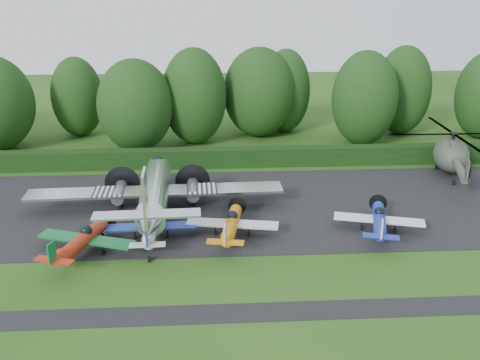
{
  "coord_description": "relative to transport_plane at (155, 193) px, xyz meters",
  "views": [
    {
      "loc": [
        -0.55,
        -33.59,
        19.41
      ],
      "look_at": [
        2.01,
        10.25,
        2.5
      ],
      "focal_mm": 40.0,
      "sensor_mm": 36.0,
      "label": 1
    }
  ],
  "objects": [
    {
      "name": "helicopter",
      "position": [
        29.69,
        8.55,
        0.35
      ],
      "size": [
        13.54,
        15.85,
        4.36
      ],
      "rotation": [
        0.0,
        0.0,
        0.28
      ],
      "color": "#3D4635",
      "rests_on": "ground"
    },
    {
      "name": "ground",
      "position": [
        5.39,
        -8.87,
        -2.0
      ],
      "size": [
        160.0,
        160.0,
        0.0
      ],
      "primitive_type": "plane",
      "color": "#1E4914",
      "rests_on": "ground"
    },
    {
      "name": "taxiway_verge",
      "position": [
        5.39,
        -14.87,
        -1.99
      ],
      "size": [
        70.0,
        2.0,
        0.0
      ],
      "primitive_type": "cube",
      "color": "black",
      "rests_on": "ground"
    },
    {
      "name": "tree_3",
      "position": [
        3.05,
        20.88,
        3.79
      ],
      "size": [
        7.72,
        7.72,
        11.6
      ],
      "color": "black",
      "rests_on": "ground"
    },
    {
      "name": "tree_1",
      "position": [
        -3.67,
        18.38,
        3.36
      ],
      "size": [
        8.68,
        8.68,
        10.72
      ],
      "color": "black",
      "rests_on": "ground"
    },
    {
      "name": "tree_8",
      "position": [
        11.09,
        23.75,
        3.61
      ],
      "size": [
        9.0,
        9.0,
        11.23
      ],
      "color": "black",
      "rests_on": "ground"
    },
    {
      "name": "tree_5",
      "position": [
        14.65,
        25.45,
        3.38
      ],
      "size": [
        6.39,
        6.39,
        10.77
      ],
      "color": "black",
      "rests_on": "ground"
    },
    {
      "name": "light_plane_orange",
      "position": [
        6.37,
        -4.74,
        -0.83
      ],
      "size": [
        7.27,
        7.65,
        2.8
      ],
      "rotation": [
        0.0,
        0.0,
        0.17
      ],
      "color": "orange",
      "rests_on": "ground"
    },
    {
      "name": "light_plane_red",
      "position": [
        -4.7,
        -6.83,
        -0.8
      ],
      "size": [
        7.5,
        7.88,
        2.88
      ],
      "rotation": [
        0.0,
        0.0,
        0.33
      ],
      "color": "#A1270E",
      "rests_on": "ground"
    },
    {
      "name": "transport_plane",
      "position": [
        0.0,
        0.0,
        0.0
      ],
      "size": [
        22.34,
        17.13,
        7.16
      ],
      "rotation": [
        0.0,
        0.0,
        -0.03
      ],
      "color": "silver",
      "rests_on": "ground"
    },
    {
      "name": "apron",
      "position": [
        5.39,
        1.13,
        -1.99
      ],
      "size": [
        70.0,
        18.0,
        0.01
      ],
      "primitive_type": "cube",
      "color": "black",
      "rests_on": "ground"
    },
    {
      "name": "light_plane_white",
      "position": [
        0.08,
        -4.8,
        -0.88
      ],
      "size": [
        6.95,
        7.31,
        2.67
      ],
      "rotation": [
        0.0,
        0.0,
        -0.03
      ],
      "color": "silver",
      "rests_on": "ground"
    },
    {
      "name": "tree_7",
      "position": [
        23.28,
        19.25,
        3.66
      ],
      "size": [
        7.78,
        7.78,
        11.33
      ],
      "color": "black",
      "rests_on": "ground"
    },
    {
      "name": "hedgerow",
      "position": [
        5.39,
        12.13,
        -2.0
      ],
      "size": [
        90.0,
        1.6,
        2.0
      ],
      "primitive_type": "cube",
      "color": "black",
      "rests_on": "ground"
    },
    {
      "name": "tree_2",
      "position": [
        -11.75,
        25.03,
        3.02
      ],
      "size": [
        6.42,
        6.42,
        10.05
      ],
      "color": "black",
      "rests_on": "ground"
    },
    {
      "name": "light_plane_blue",
      "position": [
        18.16,
        -4.6,
        -0.85
      ],
      "size": [
        7.13,
        7.5,
        2.74
      ],
      "rotation": [
        0.0,
        0.0,
        0.27
      ],
      "color": "#1B2FA6",
      "rests_on": "ground"
    },
    {
      "name": "tree_0",
      "position": [
        29.44,
        23.69,
        3.64
      ],
      "size": [
        7.09,
        7.09,
        11.3
      ],
      "color": "black",
      "rests_on": "ground"
    }
  ]
}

